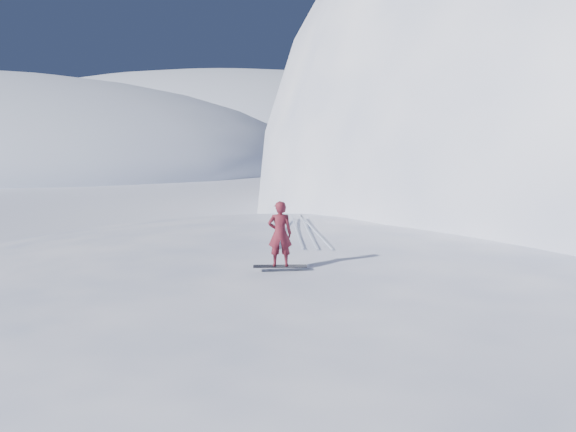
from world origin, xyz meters
TOP-DOWN VIEW (x-y plane):
  - ground at (0.00, 0.00)m, footprint 400.00×400.00m
  - near_ridge at (1.00, 3.00)m, footprint 36.00×28.00m
  - peak_shoulder at (10.00, 20.00)m, footprint 28.00×24.00m
  - far_ridge_c at (-40.00, 110.00)m, footprint 140.00×90.00m
  - wind_bumps at (-0.56, 2.12)m, footprint 16.00×14.40m
  - snowboard at (-1.34, -0.63)m, footprint 1.33×0.53m
  - snowboarder at (-1.34, -0.63)m, footprint 0.66×0.50m
  - board_tracks at (-1.72, 4.37)m, footprint 2.51×5.95m

SIDE VIEW (x-z plane):
  - ground at x=0.00m, z-range 0.00..0.00m
  - near_ridge at x=1.00m, z-range -2.40..2.40m
  - peak_shoulder at x=10.00m, z-range -9.00..9.00m
  - far_ridge_c at x=-40.00m, z-range -18.00..18.00m
  - wind_bumps at x=-0.56m, z-range -0.50..0.50m
  - snowboard at x=-1.34m, z-range 2.40..2.42m
  - board_tracks at x=-1.72m, z-range 2.40..2.44m
  - snowboarder at x=-1.34m, z-range 2.42..4.03m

